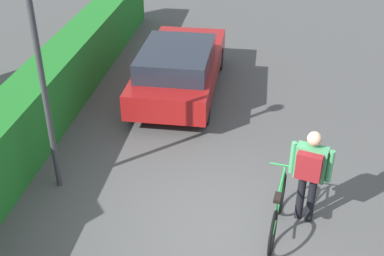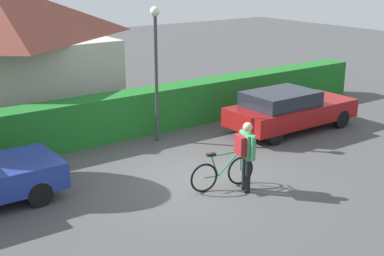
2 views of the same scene
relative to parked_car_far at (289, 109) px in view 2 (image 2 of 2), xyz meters
The scene contains 6 objects.
ground_plane 5.11m from the parked_car_far, 162.21° to the right, with size 60.00×60.00×0.00m, color #464646.
hedge_row 5.46m from the parked_car_far, 151.97° to the left, with size 20.33×0.90×1.35m, color #1D6B23.
parked_car_far is the anchor object (origin of this frame).
bicycle 5.17m from the parked_car_far, 152.76° to the right, with size 1.70×0.50×0.95m.
person_rider 5.13m from the parked_car_far, 146.76° to the right, with size 0.45×0.65×1.69m.
street_lamp 4.66m from the parked_car_far, 158.52° to the left, with size 0.28×0.28×3.98m.
Camera 2 is at (-7.18, -9.90, 5.14)m, focal length 49.76 mm.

